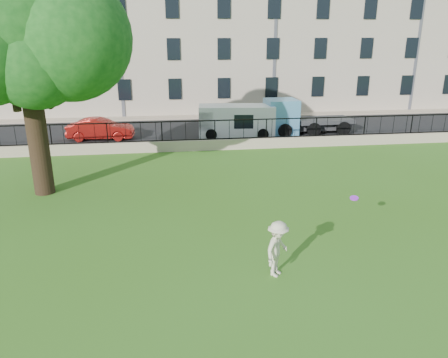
{
  "coord_description": "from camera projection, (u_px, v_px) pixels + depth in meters",
  "views": [
    {
      "loc": [
        -2.76,
        -12.3,
        6.5
      ],
      "look_at": [
        -0.62,
        3.5,
        1.09
      ],
      "focal_mm": 35.0,
      "sensor_mm": 36.0,
      "label": 1
    }
  ],
  "objects": [
    {
      "name": "red_sedan",
      "position": [
        101.0,
        129.0,
        27.35
      ],
      "size": [
        4.15,
        1.68,
        1.34
      ],
      "primitive_type": "imported",
      "rotation": [
        0.0,
        0.0,
        1.51
      ],
      "color": "red",
      "rests_on": "street"
    },
    {
      "name": "iron_railing",
      "position": [
        215.0,
        130.0,
        24.87
      ],
      "size": [
        50.0,
        0.05,
        1.13
      ],
      "color": "black",
      "rests_on": "retaining_wall"
    },
    {
      "name": "retaining_wall",
      "position": [
        215.0,
        144.0,
        25.15
      ],
      "size": [
        50.0,
        0.4,
        0.6
      ],
      "primitive_type": "cube",
      "color": "tan",
      "rests_on": "ground"
    },
    {
      "name": "blue_truck",
      "position": [
        306.0,
        116.0,
        28.88
      ],
      "size": [
        5.58,
        2.18,
        2.31
      ],
      "primitive_type": "cube",
      "rotation": [
        0.0,
        0.0,
        0.04
      ],
      "color": "#5496C5",
      "rests_on": "street"
    },
    {
      "name": "sidewalk",
      "position": [
        201.0,
        117.0,
        34.51
      ],
      "size": [
        60.0,
        1.4,
        0.12
      ],
      "primitive_type": "cube",
      "color": "tan",
      "rests_on": "ground"
    },
    {
      "name": "white_van",
      "position": [
        236.0,
        121.0,
        28.06
      ],
      "size": [
        4.97,
        2.36,
        2.01
      ],
      "primitive_type": "cube",
      "rotation": [
        0.0,
        0.0,
        -0.1
      ],
      "color": "white",
      "rests_on": "street"
    },
    {
      "name": "tree",
      "position": [
        18.0,
        21.0,
        16.35
      ],
      "size": [
        8.23,
        6.43,
        10.28
      ],
      "color": "black",
      "rests_on": "ground"
    },
    {
      "name": "man",
      "position": [
        278.0,
        249.0,
        12.02
      ],
      "size": [
        1.13,
        1.19,
        1.62
      ],
      "primitive_type": "imported",
      "rotation": [
        0.0,
        0.0,
        0.88
      ],
      "color": "beige",
      "rests_on": "ground"
    },
    {
      "name": "building_row",
      "position": [
        194.0,
        26.0,
        37.62
      ],
      "size": [
        56.4,
        10.4,
        13.8
      ],
      "color": "#C1AF99",
      "rests_on": "ground"
    },
    {
      "name": "frisbee",
      "position": [
        354.0,
        198.0,
        13.8
      ],
      "size": [
        0.29,
        0.28,
        0.12
      ],
      "primitive_type": "cylinder",
      "rotation": [
        0.21,
        -0.14,
        0.06
      ],
      "color": "#A527E2"
    },
    {
      "name": "ground",
      "position": [
        258.0,
        245.0,
        13.98
      ],
      "size": [
        120.0,
        120.0,
        0.0
      ],
      "primitive_type": "plane",
      "color": "#3A6B19",
      "rests_on": "ground"
    },
    {
      "name": "street",
      "position": [
        207.0,
        132.0,
        29.65
      ],
      "size": [
        60.0,
        9.0,
        0.01
      ],
      "primitive_type": "cube",
      "color": "black",
      "rests_on": "ground"
    }
  ]
}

